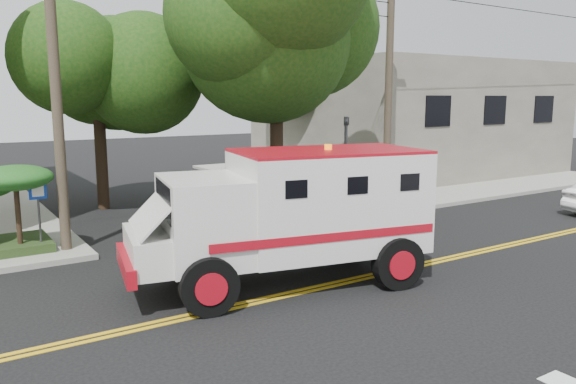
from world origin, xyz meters
TOP-DOWN VIEW (x-y plane):
  - ground at (0.00, 0.00)m, footprint 100.00×100.00m
  - sidewalk_ne at (13.50, 13.50)m, footprint 17.00×17.00m
  - building_right at (15.00, 14.00)m, footprint 14.00×12.00m
  - utility_pole_left at (-5.60, 6.00)m, footprint 0.28×0.28m
  - utility_pole_right at (6.30, 6.20)m, footprint 0.28×0.28m
  - tree_main at (1.94, 6.21)m, footprint 6.08×5.70m
  - tree_left at (-2.68, 11.79)m, footprint 4.48×4.20m
  - tree_right at (8.84, 15.77)m, footprint 4.80×4.50m
  - traffic_signal at (3.80, 5.60)m, footprint 0.15×0.18m
  - accessibility_sign at (-6.20, 6.17)m, footprint 0.45×0.10m
  - armored_truck at (-1.72, 0.59)m, footprint 7.11×3.79m
  - pedestrian_a at (5.50, 6.01)m, footprint 0.63×0.42m
  - pedestrian_b at (9.53, 9.49)m, footprint 0.89×0.69m

SIDE VIEW (x-z plane):
  - ground at x=0.00m, z-range 0.00..0.00m
  - sidewalk_ne at x=13.50m, z-range 0.00..0.15m
  - pedestrian_a at x=5.50m, z-range 0.15..1.85m
  - pedestrian_b at x=9.53m, z-range 0.15..1.97m
  - accessibility_sign at x=-6.20m, z-range 0.35..2.38m
  - armored_truck at x=-1.72m, z-range 0.21..3.29m
  - traffic_signal at x=3.80m, z-range 0.43..4.03m
  - building_right at x=15.00m, z-range 0.15..6.15m
  - utility_pole_left at x=-5.60m, z-range 0.00..9.00m
  - utility_pole_right at x=6.30m, z-range 0.00..9.00m
  - tree_left at x=-2.68m, z-range 1.88..9.58m
  - tree_right at x=8.84m, z-range 1.99..10.19m
  - tree_main at x=1.94m, z-range 2.27..12.12m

